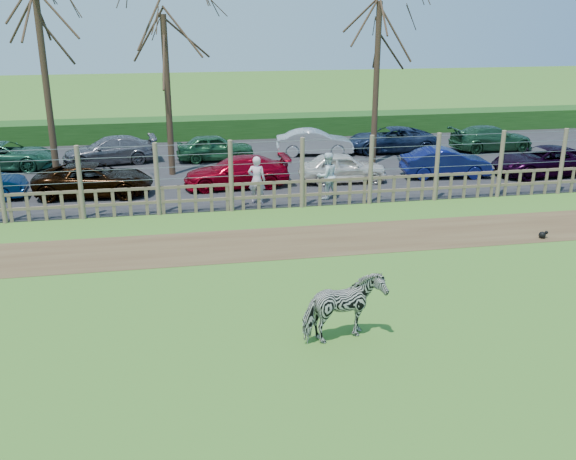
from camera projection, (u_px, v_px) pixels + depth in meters
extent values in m
plane|color=#64A540|center=(265.00, 311.00, 15.01)|extent=(120.00, 120.00, 0.00)
cube|color=brown|center=(243.00, 245.00, 19.19)|extent=(34.00, 2.80, 0.01)
cube|color=#232326|center=(218.00, 167.00, 28.49)|extent=(44.00, 13.00, 0.04)
cube|color=#1E4716|center=(208.00, 128.00, 34.82)|extent=(46.00, 2.00, 1.10)
cube|color=brown|center=(232.00, 198.00, 22.30)|extent=(30.00, 0.06, 0.10)
cube|color=brown|center=(231.00, 185.00, 22.14)|extent=(30.00, 0.06, 0.10)
cylinder|color=brown|center=(0.00, 186.00, 20.78)|extent=(0.16, 0.16, 2.50)
cylinder|color=brown|center=(80.00, 183.00, 21.20)|extent=(0.16, 0.16, 2.50)
cylinder|color=brown|center=(157.00, 179.00, 21.62)|extent=(0.16, 0.16, 2.50)
cylinder|color=brown|center=(231.00, 176.00, 22.04)|extent=(0.16, 0.16, 2.50)
cylinder|color=brown|center=(302.00, 173.00, 22.46)|extent=(0.16, 0.16, 2.50)
cylinder|color=brown|center=(371.00, 170.00, 22.88)|extent=(0.16, 0.16, 2.50)
cylinder|color=brown|center=(437.00, 167.00, 23.30)|extent=(0.16, 0.16, 2.50)
cylinder|color=brown|center=(501.00, 164.00, 23.72)|extent=(0.16, 0.16, 2.50)
cylinder|color=brown|center=(562.00, 161.00, 24.14)|extent=(0.16, 0.16, 2.50)
cylinder|color=gray|center=(231.00, 176.00, 22.04)|extent=(30.00, 0.02, 0.02)
cylinder|color=gray|center=(231.00, 165.00, 21.91)|extent=(30.00, 0.02, 0.02)
cylinder|color=gray|center=(230.00, 153.00, 21.78)|extent=(30.00, 0.02, 0.02)
cylinder|color=gray|center=(230.00, 143.00, 21.66)|extent=(30.00, 0.02, 0.02)
cylinder|color=#3D2B1E|center=(47.00, 91.00, 24.31)|extent=(0.26, 0.26, 7.50)
cylinder|color=#3D2B1E|center=(168.00, 98.00, 26.16)|extent=(0.26, 0.26, 6.50)
cylinder|color=#3D2B1E|center=(376.00, 86.00, 28.06)|extent=(0.26, 0.26, 7.00)
imported|color=gray|center=(344.00, 308.00, 13.48)|extent=(1.91, 1.25, 1.48)
imported|color=silver|center=(257.00, 180.00, 22.92)|extent=(0.73, 0.59, 1.72)
imported|color=silver|center=(327.00, 176.00, 23.46)|extent=(1.00, 0.89, 1.72)
sphere|color=black|center=(542.00, 235.00, 19.72)|extent=(0.22, 0.22, 0.22)
sphere|color=black|center=(546.00, 232.00, 19.72)|extent=(0.11, 0.11, 0.11)
imported|color=black|center=(94.00, 180.00, 24.00)|extent=(4.45, 2.29, 1.20)
imported|color=#950114|center=(237.00, 172.00, 25.11)|extent=(4.19, 1.83, 1.20)
imported|color=silver|center=(343.00, 167.00, 25.85)|extent=(3.58, 1.57, 1.20)
imported|color=#0E1552|center=(446.00, 163.00, 26.62)|extent=(3.74, 1.60, 1.20)
imported|color=black|center=(544.00, 161.00, 26.93)|extent=(4.37, 2.12, 1.20)
imported|color=#1F5138|center=(4.00, 156.00, 27.89)|extent=(4.48, 2.37, 1.20)
imported|color=#5A5962|center=(110.00, 150.00, 28.95)|extent=(4.32, 2.19, 1.20)
imported|color=#215530|center=(215.00, 147.00, 29.54)|extent=(3.59, 1.61, 1.20)
imported|color=#B6B5B7|center=(315.00, 142.00, 30.69)|extent=(3.76, 1.67, 1.20)
imported|color=#18243F|center=(390.00, 140.00, 31.31)|extent=(4.45, 2.30, 1.20)
imported|color=#224E2F|center=(491.00, 138.00, 31.64)|extent=(4.22, 1.89, 1.20)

